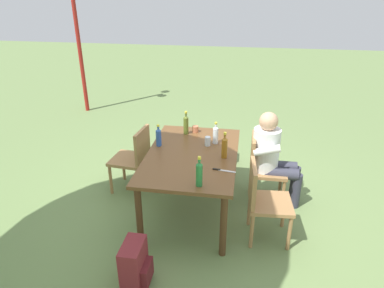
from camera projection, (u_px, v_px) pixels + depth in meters
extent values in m
plane|color=#6B844C|center=(192.00, 209.00, 4.25)|extent=(24.00, 24.00, 0.00)
cube|color=brown|center=(192.00, 155.00, 3.94)|extent=(1.58, 1.01, 0.04)
cylinder|color=#4C311A|center=(223.00, 225.00, 3.40)|extent=(0.07, 0.07, 0.72)
cylinder|color=#4C311A|center=(232.00, 159.00, 4.68)|extent=(0.07, 0.07, 0.72)
cylinder|color=#4C311A|center=(139.00, 217.00, 3.53)|extent=(0.07, 0.07, 0.72)
cylinder|color=#4C311A|center=(170.00, 155.00, 4.80)|extent=(0.07, 0.07, 0.72)
cube|color=#A37547|center=(268.00, 170.00, 4.26)|extent=(0.44, 0.44, 0.04)
cube|color=#A37547|center=(253.00, 152.00, 4.20)|extent=(0.42, 0.04, 0.42)
cylinder|color=#A37547|center=(283.00, 196.00, 4.16)|extent=(0.04, 0.04, 0.41)
cylinder|color=#A37547|center=(281.00, 179.00, 4.50)|extent=(0.04, 0.04, 0.41)
cylinder|color=#A37547|center=(251.00, 193.00, 4.22)|extent=(0.04, 0.04, 0.41)
cylinder|color=#A37547|center=(251.00, 177.00, 4.56)|extent=(0.04, 0.04, 0.41)
cube|color=#A37547|center=(129.00, 160.00, 4.52)|extent=(0.48, 0.48, 0.04)
cube|color=#A37547|center=(142.00, 145.00, 4.38)|extent=(0.42, 0.08, 0.42)
cylinder|color=#A37547|center=(124.00, 166.00, 4.83)|extent=(0.04, 0.04, 0.41)
cylinder|color=#A37547|center=(111.00, 180.00, 4.50)|extent=(0.04, 0.04, 0.41)
cylinder|color=#A37547|center=(149.00, 170.00, 4.74)|extent=(0.04, 0.04, 0.41)
cylinder|color=#A37547|center=(138.00, 184.00, 4.40)|extent=(0.04, 0.04, 0.41)
cube|color=#A37547|center=(270.00, 203.00, 3.63)|extent=(0.47, 0.47, 0.04)
cube|color=#A37547|center=(253.00, 183.00, 3.54)|extent=(0.42, 0.07, 0.42)
cylinder|color=#A37547|center=(289.00, 233.00, 3.53)|extent=(0.04, 0.04, 0.41)
cylinder|color=#A37547|center=(284.00, 211.00, 3.88)|extent=(0.04, 0.04, 0.41)
cylinder|color=#A37547|center=(252.00, 231.00, 3.56)|extent=(0.04, 0.04, 0.41)
cylinder|color=#A37547|center=(249.00, 209.00, 3.91)|extent=(0.04, 0.04, 0.41)
cylinder|color=white|center=(266.00, 149.00, 4.15)|extent=(0.32, 0.32, 0.52)
sphere|color=tan|center=(269.00, 121.00, 4.00)|extent=(0.22, 0.22, 0.22)
cylinder|color=#383847|center=(281.00, 173.00, 4.15)|extent=(0.14, 0.40, 0.14)
cylinder|color=#383847|center=(296.00, 191.00, 4.22)|extent=(0.11, 0.11, 0.45)
cylinder|color=white|center=(267.00, 150.00, 3.95)|extent=(0.09, 0.31, 0.16)
cylinder|color=#383847|center=(280.00, 166.00, 4.31)|extent=(0.14, 0.40, 0.14)
cylinder|color=#383847|center=(294.00, 183.00, 4.38)|extent=(0.11, 0.11, 0.45)
cylinder|color=white|center=(266.00, 137.00, 4.29)|extent=(0.09, 0.31, 0.16)
cylinder|color=#287A38|center=(199.00, 175.00, 3.27)|extent=(0.06, 0.06, 0.22)
cone|color=#287A38|center=(199.00, 163.00, 3.21)|extent=(0.06, 0.06, 0.03)
cylinder|color=#287A38|center=(199.00, 161.00, 3.20)|extent=(0.03, 0.03, 0.03)
cylinder|color=yellow|center=(199.00, 158.00, 3.19)|extent=(0.03, 0.03, 0.02)
cylinder|color=#2D56A3|center=(159.00, 138.00, 4.09)|extent=(0.06, 0.06, 0.19)
cone|color=#2D56A3|center=(158.00, 130.00, 4.04)|extent=(0.06, 0.06, 0.03)
cylinder|color=#2D56A3|center=(158.00, 128.00, 4.03)|extent=(0.03, 0.03, 0.03)
cylinder|color=yellow|center=(158.00, 126.00, 4.02)|extent=(0.03, 0.03, 0.02)
cylinder|color=#996019|center=(224.00, 149.00, 3.80)|extent=(0.06, 0.06, 0.22)
cone|color=#996019|center=(225.00, 138.00, 3.75)|extent=(0.06, 0.06, 0.03)
cylinder|color=#996019|center=(225.00, 136.00, 3.74)|extent=(0.03, 0.03, 0.03)
cylinder|color=yellow|center=(225.00, 133.00, 3.73)|extent=(0.03, 0.03, 0.02)
cylinder|color=white|center=(216.00, 136.00, 4.15)|extent=(0.06, 0.06, 0.19)
cone|color=white|center=(216.00, 127.00, 4.10)|extent=(0.06, 0.06, 0.03)
cylinder|color=white|center=(216.00, 125.00, 4.09)|extent=(0.03, 0.03, 0.03)
cylinder|color=yellow|center=(216.00, 123.00, 4.08)|extent=(0.03, 0.03, 0.02)
cylinder|color=#566623|center=(186.00, 126.00, 4.40)|extent=(0.06, 0.06, 0.22)
cone|color=#566623|center=(186.00, 117.00, 4.35)|extent=(0.06, 0.06, 0.03)
cylinder|color=#566623|center=(186.00, 114.00, 4.34)|extent=(0.03, 0.03, 0.03)
cylinder|color=yellow|center=(186.00, 112.00, 4.33)|extent=(0.03, 0.03, 0.02)
cylinder|color=#BC6B47|center=(195.00, 129.00, 4.48)|extent=(0.08, 0.08, 0.08)
cylinder|color=silver|center=(208.00, 141.00, 4.11)|extent=(0.07, 0.07, 0.11)
cube|color=silver|center=(227.00, 171.00, 3.56)|extent=(0.05, 0.18, 0.01)
cube|color=black|center=(217.00, 169.00, 3.59)|extent=(0.03, 0.08, 0.01)
cube|color=maroon|center=(134.00, 264.00, 3.12)|extent=(0.32, 0.18, 0.45)
cube|color=maroon|center=(147.00, 273.00, 3.14)|extent=(0.22, 0.06, 0.20)
cube|color=maroon|center=(220.00, 149.00, 5.25)|extent=(0.29, 0.17, 0.46)
cube|color=maroon|center=(228.00, 155.00, 5.27)|extent=(0.20, 0.06, 0.20)
cylinder|color=maroon|center=(79.00, 41.00, 6.95)|extent=(0.08, 0.08, 2.92)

